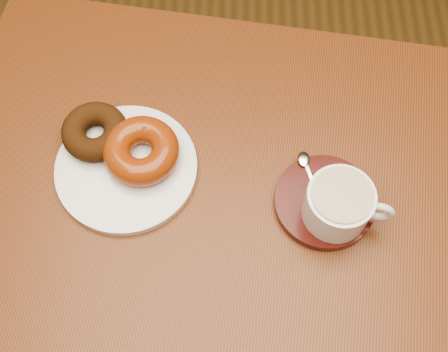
{
  "coord_description": "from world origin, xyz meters",
  "views": [
    {
      "loc": [
        -0.03,
        -0.3,
        1.58
      ],
      "look_at": [
        -0.04,
        0.06,
        0.82
      ],
      "focal_mm": 45.0,
      "sensor_mm": 36.0,
      "label": 1
    }
  ],
  "objects_px": {
    "cafe_table": "(212,213)",
    "donut_plate": "(126,168)",
    "coffee_cup": "(339,204)",
    "saucer": "(324,202)"
  },
  "relations": [
    {
      "from": "cafe_table",
      "to": "donut_plate",
      "type": "bearing_deg",
      "value": -179.21
    },
    {
      "from": "donut_plate",
      "to": "coffee_cup",
      "type": "relative_size",
      "value": 1.73
    },
    {
      "from": "cafe_table",
      "to": "coffee_cup",
      "type": "height_order",
      "value": "coffee_cup"
    },
    {
      "from": "cafe_table",
      "to": "coffee_cup",
      "type": "relative_size",
      "value": 7.46
    },
    {
      "from": "saucer",
      "to": "coffee_cup",
      "type": "relative_size",
      "value": 1.19
    },
    {
      "from": "cafe_table",
      "to": "saucer",
      "type": "relative_size",
      "value": 6.26
    },
    {
      "from": "donut_plate",
      "to": "saucer",
      "type": "height_order",
      "value": "saucer"
    },
    {
      "from": "saucer",
      "to": "coffee_cup",
      "type": "xyz_separation_m",
      "value": [
        0.01,
        -0.02,
        0.04
      ]
    },
    {
      "from": "donut_plate",
      "to": "coffee_cup",
      "type": "xyz_separation_m",
      "value": [
        0.31,
        -0.07,
        0.04
      ]
    },
    {
      "from": "cafe_table",
      "to": "donut_plate",
      "type": "height_order",
      "value": "donut_plate"
    }
  ]
}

